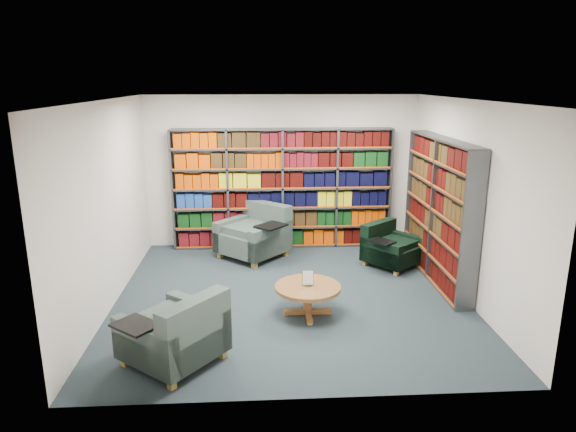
{
  "coord_description": "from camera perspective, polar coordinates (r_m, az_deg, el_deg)",
  "views": [
    {
      "loc": [
        -0.45,
        -6.93,
        3.07
      ],
      "look_at": [
        0.0,
        0.6,
        1.05
      ],
      "focal_mm": 32.0,
      "sensor_mm": 36.0,
      "label": 1
    }
  ],
  "objects": [
    {
      "name": "room_shell",
      "position": [
        7.14,
        0.29,
        1.47
      ],
      "size": [
        5.02,
        5.02,
        2.82
      ],
      "color": "#1C262D",
      "rests_on": "ground"
    },
    {
      "name": "chair_teal_front",
      "position": [
        5.9,
        -12.09,
        -12.94
      ],
      "size": [
        1.29,
        1.29,
        0.84
      ],
      "color": "#022D3E",
      "rests_on": "ground"
    },
    {
      "name": "coffee_table",
      "position": [
        6.9,
        2.21,
        -8.39
      ],
      "size": [
        0.88,
        0.88,
        0.62
      ],
      "color": "#99563B",
      "rests_on": "ground"
    },
    {
      "name": "bookshelf_right",
      "position": [
        8.27,
        16.42,
        0.57
      ],
      "size": [
        0.28,
        2.5,
        2.2
      ],
      "color": "#47494F",
      "rests_on": "ground"
    },
    {
      "name": "chair_teal_left",
      "position": [
        9.17,
        -3.5,
        -2.17
      ],
      "size": [
        1.42,
        1.42,
        0.92
      ],
      "color": "#022D3E",
      "rests_on": "ground"
    },
    {
      "name": "bookshelf_back",
      "position": [
        9.49,
        -0.63,
        3.0
      ],
      "size": [
        4.0,
        0.28,
        2.2
      ],
      "color": "#47494F",
      "rests_on": "ground"
    },
    {
      "name": "chair_green_right",
      "position": [
        8.88,
        11.12,
        -3.55
      ],
      "size": [
        1.1,
        1.1,
        0.71
      ],
      "color": "black",
      "rests_on": "ground"
    }
  ]
}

